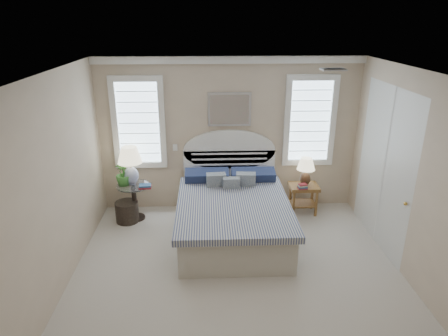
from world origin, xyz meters
TOP-DOWN VIEW (x-y plane):
  - floor at (0.00, 0.00)m, footprint 4.50×5.00m
  - ceiling at (0.00, 0.00)m, footprint 4.50×5.00m
  - wall_back at (0.00, 2.50)m, footprint 4.50×0.02m
  - wall_left at (-2.25, 0.00)m, footprint 0.02×5.00m
  - wall_right at (2.25, 0.00)m, footprint 0.02×5.00m
  - crown_molding at (0.00, 2.46)m, footprint 4.50×0.08m
  - hvac_vent at (1.20, 0.80)m, footprint 0.30×0.20m
  - switch_plate at (-0.95, 2.48)m, footprint 0.08×0.01m
  - window_left at (-1.55, 2.48)m, footprint 0.90×0.06m
  - window_right at (1.40, 2.48)m, footprint 0.90×0.06m
  - painting at (0.00, 2.46)m, footprint 0.74×0.04m
  - closet_door at (2.23, 1.20)m, footprint 0.02×1.80m
  - bed at (0.00, 1.46)m, footprint 1.72×2.28m
  - side_table_left at (-1.65, 2.05)m, footprint 0.56×0.56m
  - nightstand_right at (1.30, 2.15)m, footprint 0.50×0.40m
  - floor_pot at (-1.77, 1.96)m, footprint 0.46×0.46m
  - lamp_left at (-1.68, 2.11)m, footprint 0.45×0.45m
  - lamp_right at (1.31, 2.16)m, footprint 0.41×0.41m
  - potted_plant at (-1.80, 2.05)m, footprint 0.32×0.32m
  - books_left at (-1.43, 1.93)m, footprint 0.23×0.18m
  - books_right at (1.24, 2.00)m, footprint 0.18×0.14m

SIDE VIEW (x-z plane):
  - floor at x=0.00m, z-range -0.01..0.01m
  - floor_pot at x=-1.77m, z-range 0.00..0.36m
  - bed at x=0.00m, z-range -0.35..1.12m
  - nightstand_right at x=1.30m, z-range 0.12..0.65m
  - side_table_left at x=-1.65m, z-range 0.07..0.70m
  - books_right at x=1.24m, z-range 0.53..0.61m
  - books_left at x=-1.43m, z-range 0.63..0.69m
  - lamp_right at x=1.31m, z-range 0.59..1.09m
  - potted_plant at x=-1.80m, z-range 0.63..1.07m
  - lamp_left at x=-1.68m, z-range 0.70..1.37m
  - switch_plate at x=-0.95m, z-range 1.09..1.21m
  - closet_door at x=2.23m, z-range 0.00..2.40m
  - wall_back at x=0.00m, z-range 0.00..2.70m
  - wall_left at x=-2.25m, z-range 0.00..2.70m
  - wall_right at x=2.25m, z-range 0.00..2.70m
  - window_left at x=-1.55m, z-range 0.80..2.40m
  - window_right at x=1.40m, z-range 0.80..2.40m
  - painting at x=0.00m, z-range 1.53..2.11m
  - crown_molding at x=0.00m, z-range 2.58..2.70m
  - hvac_vent at x=1.20m, z-range 2.67..2.69m
  - ceiling at x=0.00m, z-range 2.70..2.71m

